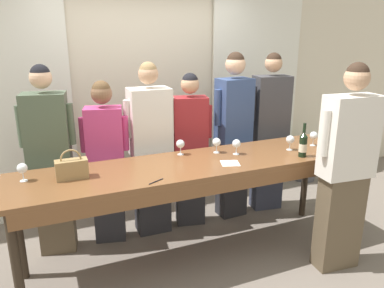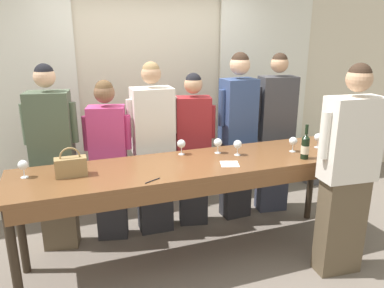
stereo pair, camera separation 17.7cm
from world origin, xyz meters
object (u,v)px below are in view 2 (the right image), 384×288
(wine_glass_front_left, at_px, (218,143))
(guest_beige_cap, at_px, (275,133))
(wine_glass_front_right, at_px, (318,138))
(wine_glass_center_right, at_px, (238,145))
(guest_cream_sweater, at_px, (153,149))
(guest_navy_coat, at_px, (237,135))
(potted_plant, at_px, (314,164))
(wine_glass_front_mid, at_px, (293,141))
(guest_striped_shirt, at_px, (193,149))
(tasting_bar, at_px, (196,174))
(wine_bottle, at_px, (305,146))
(handbag, at_px, (71,166))
(guest_olive_jacket, at_px, (54,159))
(guest_pink_top, at_px, (109,159))
(wine_glass_center_mid, at_px, (181,144))
(wine_glass_center_left, at_px, (23,165))
(host_pouring, at_px, (347,172))

(wine_glass_front_left, xyz_separation_m, guest_beige_cap, (0.93, 0.47, -0.11))
(wine_glass_front_right, relative_size, wine_glass_center_right, 1.00)
(guest_cream_sweater, bearing_deg, guest_navy_coat, -0.00)
(wine_glass_front_right, relative_size, guest_cream_sweater, 0.08)
(potted_plant, bearing_deg, wine_glass_front_mid, -136.03)
(guest_striped_shirt, relative_size, guest_navy_coat, 0.89)
(tasting_bar, bearing_deg, wine_glass_front_left, 34.71)
(wine_glass_front_left, bearing_deg, wine_glass_front_mid, -16.17)
(wine_bottle, bearing_deg, guest_striped_shirt, 130.44)
(wine_glass_center_right, bearing_deg, wine_glass_front_mid, -8.79)
(wine_bottle, distance_m, guest_navy_coat, 0.92)
(guest_cream_sweater, relative_size, guest_striped_shirt, 1.07)
(handbag, height_order, wine_glass_center_right, handbag)
(tasting_bar, bearing_deg, wine_bottle, -12.04)
(wine_glass_front_right, relative_size, guest_olive_jacket, 0.08)
(wine_bottle, distance_m, handbag, 2.04)
(wine_glass_front_left, height_order, wine_glass_center_right, same)
(tasting_bar, relative_size, guest_navy_coat, 1.69)
(guest_pink_top, height_order, guest_beige_cap, guest_beige_cap)
(wine_bottle, distance_m, wine_glass_center_mid, 1.13)
(guest_cream_sweater, xyz_separation_m, guest_beige_cap, (1.44, 0.00, 0.04))
(wine_glass_center_mid, bearing_deg, guest_navy_coat, 26.68)
(wine_bottle, bearing_deg, wine_glass_center_mid, 154.16)
(handbag, height_order, wine_glass_front_mid, handbag)
(tasting_bar, xyz_separation_m, guest_cream_sweater, (-0.21, 0.68, 0.05))
(wine_bottle, relative_size, wine_glass_front_left, 2.19)
(guest_striped_shirt, height_order, potted_plant, guest_striped_shirt)
(wine_glass_center_left, relative_size, guest_cream_sweater, 0.08)
(potted_plant, bearing_deg, guest_cream_sweater, -167.88)
(wine_glass_center_right, bearing_deg, guest_pink_top, 152.20)
(guest_navy_coat, distance_m, potted_plant, 1.74)
(tasting_bar, xyz_separation_m, wine_bottle, (0.98, -0.21, 0.21))
(tasting_bar, height_order, potted_plant, tasting_bar)
(wine_glass_front_right, height_order, guest_cream_sweater, guest_cream_sweater)
(host_pouring, distance_m, potted_plant, 2.22)
(guest_navy_coat, bearing_deg, wine_bottle, -75.09)
(wine_bottle, bearing_deg, guest_pink_top, 151.73)
(wine_bottle, height_order, wine_glass_center_right, wine_bottle)
(wine_glass_front_mid, relative_size, guest_beige_cap, 0.08)
(guest_cream_sweater, relative_size, guest_navy_coat, 0.96)
(wine_glass_center_mid, xyz_separation_m, wine_glass_center_right, (0.49, -0.20, 0.00))
(guest_pink_top, distance_m, host_pouring, 2.21)
(wine_glass_front_mid, xyz_separation_m, host_pouring, (0.13, -0.60, -0.12))
(wine_glass_front_mid, bearing_deg, host_pouring, -77.24)
(guest_beige_cap, bearing_deg, tasting_bar, -150.96)
(wine_glass_center_right, height_order, host_pouring, host_pouring)
(guest_cream_sweater, bearing_deg, potted_plant, 12.12)
(wine_bottle, xyz_separation_m, wine_glass_front_right, (0.33, 0.24, -0.01))
(wine_glass_front_mid, xyz_separation_m, guest_cream_sweater, (-1.21, 0.68, -0.15))
(guest_cream_sweater, height_order, potted_plant, guest_cream_sweater)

